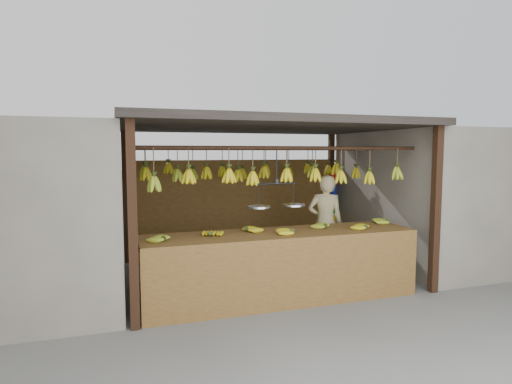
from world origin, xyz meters
name	(u,v)px	position (x,y,z in m)	size (l,w,h in m)	color
ground	(262,275)	(0.00, 0.00, 0.00)	(80.00, 80.00, 0.00)	#5B5B57
stall	(255,150)	(0.00, 0.33, 1.97)	(4.30, 3.30, 2.40)	black
neighbor_right	(449,196)	(3.60, 0.00, 1.15)	(3.00, 3.00, 2.30)	slate
counter	(285,248)	(-0.12, -1.23, 0.71)	(3.70, 0.82, 0.96)	brown
hanging_bananas	(262,173)	(-0.01, 0.00, 1.62)	(3.62, 2.24, 0.40)	#92A523
balance_scale	(277,203)	(-0.14, -1.00, 1.27)	(0.80, 0.33, 0.78)	black
vendor	(325,223)	(1.09, -0.03, 0.79)	(0.58, 0.38, 1.58)	beige
bag_bundles	(331,199)	(1.94, 1.35, 1.02)	(0.08, 0.26, 1.27)	red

